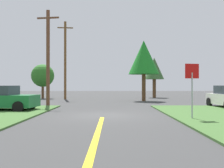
# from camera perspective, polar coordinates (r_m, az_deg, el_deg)

# --- Properties ---
(ground_plane) EXTENTS (120.00, 120.00, 0.00)m
(ground_plane) POSITION_cam_1_polar(r_m,az_deg,el_deg) (14.67, -2.24, -6.70)
(ground_plane) COLOR #3B3B3B
(lane_stripe_center) EXTENTS (0.20, 14.00, 0.01)m
(lane_stripe_center) POSITION_cam_1_polar(r_m,az_deg,el_deg) (6.79, -4.61, -14.27)
(lane_stripe_center) COLOR yellow
(lane_stripe_center) RESTS_ON ground
(stop_sign) EXTENTS (0.69, 0.18, 2.67)m
(stop_sign) POSITION_cam_1_polar(r_m,az_deg,el_deg) (13.23, 16.48, 0.68)
(stop_sign) COLOR #9EA0A8
(stop_sign) RESTS_ON ground
(parked_car_near_building) EXTENTS (4.32, 2.46, 1.62)m
(parked_car_near_building) POSITION_cam_1_polar(r_m,az_deg,el_deg) (18.51, -22.79, -2.84)
(parked_car_near_building) COLOR #196B33
(parked_car_near_building) RESTS_ON ground
(utility_pole_mid) EXTENTS (1.80, 0.39, 7.61)m
(utility_pole_mid) POSITION_cam_1_polar(r_m,az_deg,el_deg) (21.84, -13.82, 5.78)
(utility_pole_mid) COLOR brown
(utility_pole_mid) RESTS_ON ground
(utility_pole_far) EXTENTS (1.80, 0.32, 9.04)m
(utility_pole_far) POSITION_cam_1_polar(r_m,az_deg,el_deg) (31.51, -10.26, 5.24)
(utility_pole_far) COLOR brown
(utility_pole_far) RESTS_ON ground
(oak_tree_left) EXTENTS (2.81, 2.81, 4.23)m
(oak_tree_left) POSITION_cam_1_polar(r_m,az_deg,el_deg) (34.05, -14.89, 1.74)
(oak_tree_left) COLOR brown
(oak_tree_left) RESTS_ON ground
(pine_tree_center) EXTENTS (2.58, 2.58, 5.27)m
(pine_tree_center) POSITION_cam_1_polar(r_m,az_deg,el_deg) (35.62, 8.75, 3.21)
(pine_tree_center) COLOR brown
(pine_tree_center) RESTS_ON ground
(oak_tree_right) EXTENTS (3.18, 3.18, 6.28)m
(oak_tree_right) POSITION_cam_1_polar(r_m,az_deg,el_deg) (27.89, 6.53, 5.62)
(oak_tree_right) COLOR brown
(oak_tree_right) RESTS_ON ground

